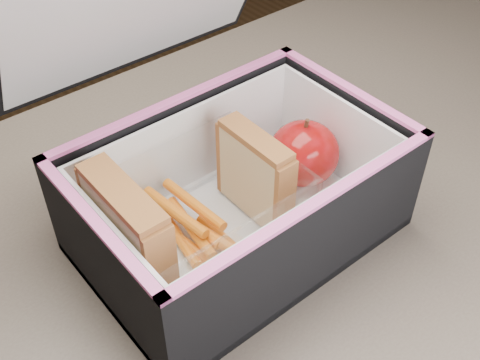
% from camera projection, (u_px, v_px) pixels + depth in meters
% --- Properties ---
extents(kitchen_table, '(1.20, 0.80, 0.75)m').
position_uv_depth(kitchen_table, '(318.00, 286.00, 0.69)').
color(kitchen_table, '#65594D').
rests_on(kitchen_table, ground).
extents(lunch_bag, '(0.30, 0.29, 0.29)m').
position_uv_depth(lunch_bag, '(235.00, 186.00, 0.58)').
color(lunch_bag, black).
rests_on(lunch_bag, kitchen_table).
extents(plastic_tub, '(0.19, 0.14, 0.08)m').
position_uv_depth(plastic_tub, '(197.00, 215.00, 0.57)').
color(plastic_tub, white).
rests_on(plastic_tub, lunch_bag).
extents(sandwich_left, '(0.03, 0.10, 0.11)m').
position_uv_depth(sandwich_left, '(129.00, 237.00, 0.52)').
color(sandwich_left, tan).
rests_on(sandwich_left, plastic_tub).
extents(sandwich_right, '(0.02, 0.09, 0.10)m').
position_uv_depth(sandwich_right, '(255.00, 174.00, 0.59)').
color(sandwich_right, tan).
rests_on(sandwich_right, plastic_tub).
extents(carrot_sticks, '(0.05, 0.13, 0.03)m').
position_uv_depth(carrot_sticks, '(193.00, 227.00, 0.59)').
color(carrot_sticks, orange).
rests_on(carrot_sticks, plastic_tub).
extents(paper_napkin, '(0.09, 0.10, 0.01)m').
position_uv_depth(paper_napkin, '(298.00, 183.00, 0.66)').
color(paper_napkin, white).
rests_on(paper_napkin, lunch_bag).
extents(red_apple, '(0.09, 0.09, 0.08)m').
position_uv_depth(red_apple, '(304.00, 153.00, 0.63)').
color(red_apple, '#7C0800').
rests_on(red_apple, paper_napkin).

